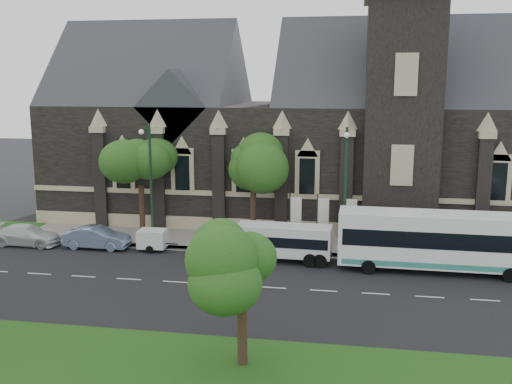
% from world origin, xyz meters
% --- Properties ---
extents(ground, '(160.00, 160.00, 0.00)m').
position_xyz_m(ground, '(0.00, 0.00, 0.00)').
color(ground, black).
rests_on(ground, ground).
extents(sidewalk, '(80.00, 5.00, 0.15)m').
position_xyz_m(sidewalk, '(0.00, 9.50, 0.07)').
color(sidewalk, gray).
rests_on(sidewalk, ground).
extents(museum, '(40.00, 17.70, 29.90)m').
position_xyz_m(museum, '(5.12, 18.78, 8.17)').
color(museum, black).
rests_on(museum, ground).
extents(tree_park_east, '(3.40, 3.40, 6.28)m').
position_xyz_m(tree_park_east, '(6.18, -9.32, 4.62)').
color(tree_park_east, black).
rests_on(tree_park_east, ground).
extents(tree_walk_right, '(4.08, 4.08, 7.80)m').
position_xyz_m(tree_walk_right, '(3.21, 10.71, 5.82)').
color(tree_walk_right, black).
rests_on(tree_walk_right, ground).
extents(tree_walk_left, '(3.91, 3.91, 7.64)m').
position_xyz_m(tree_walk_left, '(-5.80, 10.70, 5.73)').
color(tree_walk_left, black).
rests_on(tree_walk_left, ground).
extents(street_lamp_near, '(0.36, 1.88, 9.00)m').
position_xyz_m(street_lamp_near, '(10.00, 7.09, 5.11)').
color(street_lamp_near, '#15311F').
rests_on(street_lamp_near, ground).
extents(street_lamp_mid, '(0.36, 1.88, 9.00)m').
position_xyz_m(street_lamp_mid, '(-4.00, 7.09, 5.11)').
color(street_lamp_mid, '#15311F').
rests_on(street_lamp_mid, ground).
extents(banner_flag_left, '(0.90, 0.10, 4.00)m').
position_xyz_m(banner_flag_left, '(6.29, 9.00, 2.38)').
color(banner_flag_left, '#15311F').
rests_on(banner_flag_left, ground).
extents(banner_flag_center, '(0.90, 0.10, 4.00)m').
position_xyz_m(banner_flag_center, '(8.29, 9.00, 2.38)').
color(banner_flag_center, '#15311F').
rests_on(banner_flag_center, ground).
extents(banner_flag_right, '(0.90, 0.10, 4.00)m').
position_xyz_m(banner_flag_right, '(10.29, 9.00, 2.38)').
color(banner_flag_right, '#15311F').
rests_on(banner_flag_right, ground).
extents(tour_coach, '(13.10, 3.18, 3.81)m').
position_xyz_m(tour_coach, '(16.24, 4.77, 2.07)').
color(tour_coach, white).
rests_on(tour_coach, ground).
extents(shuttle_bus, '(6.48, 2.51, 2.47)m').
position_xyz_m(shuttle_bus, '(6.03, 5.32, 1.44)').
color(shuttle_bus, silver).
rests_on(shuttle_bus, ground).
extents(box_trailer, '(2.88, 1.69, 1.53)m').
position_xyz_m(box_trailer, '(-3.62, 6.16, 0.87)').
color(box_trailer, silver).
rests_on(box_trailer, ground).
extents(sedan, '(4.86, 1.72, 1.60)m').
position_xyz_m(sedan, '(-7.83, 6.03, 0.80)').
color(sedan, '#7485A7').
rests_on(sedan, ground).
extents(car_far_white, '(5.19, 2.16, 1.50)m').
position_xyz_m(car_far_white, '(-13.34, 5.96, 0.75)').
color(car_far_white, silver).
rests_on(car_far_white, ground).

